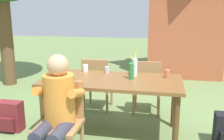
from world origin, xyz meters
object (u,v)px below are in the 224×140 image
(cup_steel, at_px, (107,70))
(chair_far_left, at_px, (97,81))
(person_in_white_shirt, at_px, (57,107))
(cup_glass, at_px, (69,80))
(backpack_by_far_side, at_px, (10,117))
(brick_kiosk, at_px, (186,13))
(chair_far_right, at_px, (147,84))
(bottle_clear, at_px, (135,66))
(chair_near_left, at_px, (61,118))
(dining_table, at_px, (112,86))
(bottle_green, at_px, (131,70))
(cup_terracotta, at_px, (167,74))
(bottle_blue, at_px, (53,69))
(cup_white, at_px, (85,68))

(cup_steel, bearing_deg, chair_far_left, 122.20)
(person_in_white_shirt, distance_m, cup_glass, 0.56)
(backpack_by_far_side, xyz_separation_m, brick_kiosk, (2.49, 3.92, 1.34))
(chair_far_right, xyz_separation_m, bottle_clear, (-0.13, -0.52, 0.39))
(chair_near_left, bearing_deg, cup_steel, 75.70)
(dining_table, height_order, cup_glass, cup_glass)
(brick_kiosk, bearing_deg, cup_steel, -110.37)
(bottle_green, bearing_deg, person_in_white_shirt, -125.82)
(chair_far_left, distance_m, cup_glass, 1.08)
(cup_steel, xyz_separation_m, cup_terracotta, (0.83, -0.11, 0.01))
(chair_near_left, bearing_deg, person_in_white_shirt, -89.01)
(cup_steel, distance_m, cup_glass, 0.70)
(person_in_white_shirt, xyz_separation_m, cup_glass, (-0.07, 0.53, 0.14))
(chair_far_left, distance_m, chair_far_right, 0.80)
(person_in_white_shirt, relative_size, bottle_blue, 4.55)
(chair_far_left, height_order, chair_far_right, same)
(dining_table, bearing_deg, cup_white, 144.45)
(person_in_white_shirt, bearing_deg, cup_terracotta, 43.62)
(chair_far_left, bearing_deg, person_in_white_shirt, -90.03)
(bottle_clear, bearing_deg, bottle_blue, -166.66)
(bottle_clear, distance_m, cup_terracotta, 0.43)
(chair_far_right, height_order, bottle_blue, bottle_blue)
(chair_far_right, height_order, backpack_by_far_side, chair_far_right)
(bottle_green, bearing_deg, cup_steel, 144.72)
(dining_table, xyz_separation_m, cup_white, (-0.46, 0.33, 0.14))
(dining_table, bearing_deg, chair_far_left, 118.63)
(person_in_white_shirt, relative_size, bottle_green, 4.09)
(cup_terracotta, relative_size, brick_kiosk, 0.04)
(chair_far_left, height_order, person_in_white_shirt, person_in_white_shirt)
(chair_far_right, bearing_deg, cup_white, -154.80)
(chair_far_left, relative_size, bottle_clear, 2.72)
(bottle_blue, bearing_deg, backpack_by_far_side, -163.29)
(cup_white, bearing_deg, brick_kiosk, 64.94)
(chair_far_left, xyz_separation_m, brick_kiosk, (1.52, 2.98, 1.04))
(bottle_green, distance_m, brick_kiosk, 3.83)
(cup_white, bearing_deg, backpack_by_far_side, -149.47)
(cup_terracotta, bearing_deg, person_in_white_shirt, -136.38)
(chair_far_right, xyz_separation_m, backpack_by_far_side, (-1.77, -0.94, -0.29))
(dining_table, relative_size, cup_steel, 18.89)
(cup_steel, distance_m, brick_kiosk, 3.70)
(person_in_white_shirt, bearing_deg, cup_glass, 97.24)
(cup_glass, height_order, brick_kiosk, brick_kiosk)
(chair_near_left, xyz_separation_m, bottle_green, (0.64, 0.78, 0.38))
(chair_far_left, relative_size, bottle_blue, 3.36)
(chair_far_left, xyz_separation_m, person_in_white_shirt, (-0.00, -1.57, 0.17))
(chair_far_left, bearing_deg, brick_kiosk, 62.91)
(cup_terracotta, bearing_deg, bottle_clear, 178.40)
(bottle_clear, xyz_separation_m, cup_glass, (-0.74, -0.52, -0.09))
(person_in_white_shirt, height_order, brick_kiosk, brick_kiosk)
(chair_far_left, xyz_separation_m, cup_glass, (-0.07, -1.03, 0.30))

